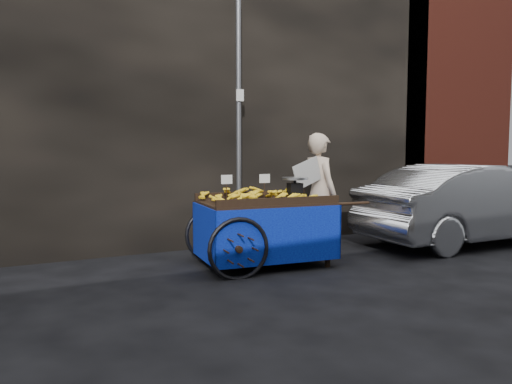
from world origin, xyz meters
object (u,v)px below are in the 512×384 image
banana_cart (261,208)px  vendor (319,192)px  parked_car (472,204)px  plastic_bag (302,250)px

banana_cart → vendor: (1.25, 0.47, 0.13)m
vendor → banana_cart: bearing=103.9°
vendor → parked_car: size_ratio=0.45×
banana_cart → parked_car: bearing=2.7°
plastic_bag → vendor: bearing=36.1°
vendor → parked_car: vendor is taller
plastic_bag → parked_car: (3.17, -0.23, 0.53)m
banana_cart → plastic_bag: (0.69, 0.06, -0.65)m
vendor → plastic_bag: (-0.56, -0.41, -0.78)m
banana_cart → plastic_bag: banana_cart is taller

